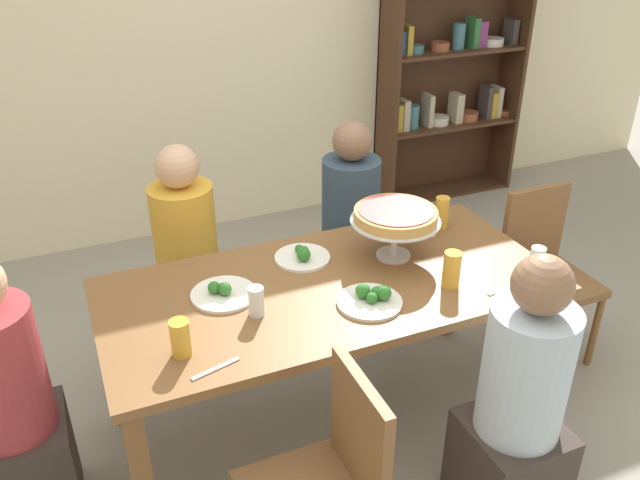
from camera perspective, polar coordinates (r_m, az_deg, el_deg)
The scene contains 21 objects.
ground_plane at distance 3.10m, azimuth 0.75°, elevation -15.44°, with size 12.00×12.00×0.00m, color gray.
rear_partition at distance 4.40m, azimuth -11.35°, elevation 18.13°, with size 8.00×0.12×2.80m, color beige.
dining_table at distance 2.69m, azimuth 0.84°, elevation -5.36°, with size 1.84×0.86×0.74m.
bookshelf at distance 5.03m, azimuth 11.48°, elevation 15.87°, with size 1.11×0.30×2.21m.
diner_head_west at distance 2.64m, azimuth -25.28°, elevation -13.87°, with size 0.34×0.34×1.15m.
diner_near_right at distance 2.50m, azimuth 16.84°, elevation -14.63°, with size 0.34×0.34×1.15m.
diner_far_left at distance 3.25m, azimuth -11.38°, elevation -2.83°, with size 0.34×0.34×1.15m.
diner_far_right at distance 3.48m, azimuth 2.62°, elevation -0.02°, with size 0.34×0.34×1.15m.
chair_head_east at distance 3.44m, azimuth 18.90°, elevation -2.21°, with size 0.40×0.40×0.87m.
deep_dish_pizza_stand at distance 2.76m, azimuth 6.62°, elevation 1.97°, with size 0.38×0.38×0.23m.
salad_plate_near_diner at distance 2.80m, azimuth -1.54°, elevation -1.42°, with size 0.24×0.24×0.07m.
salad_plate_far_diner at distance 2.59m, azimuth -8.49°, elevation -4.56°, with size 0.26×0.26×0.07m.
salad_plate_spare at distance 2.52m, azimuth 4.51°, elevation -5.10°, with size 0.26×0.26×0.07m.
beer_glass_amber_tall at distance 2.64m, azimuth 11.44°, elevation -2.54°, with size 0.07×0.07×0.15m, color gold.
beer_glass_amber_short at distance 3.10m, azimuth 10.61°, elevation 2.41°, with size 0.07×0.07×0.15m, color gold.
beer_glass_amber_spare at distance 2.28m, azimuth -12.10°, elevation -8.39°, with size 0.07×0.07×0.14m, color gold.
water_glass_clear_near at distance 2.84m, azimuth 18.46°, elevation -1.64°, with size 0.06×0.06×0.11m, color white.
water_glass_clear_far at distance 2.44m, azimuth -5.60°, elevation -5.35°, with size 0.06×0.06×0.12m, color white.
water_glass_clear_spare at distance 3.03m, azimuth 9.53°, elevation 1.37°, with size 0.07×0.07×0.10m, color white.
cutlery_fork_near at distance 2.24m, azimuth -9.11°, elevation -11.05°, with size 0.18×0.02×0.01m, color silver.
cutlery_knife_near at distance 2.71m, azimuth 15.88°, elevation -4.10°, with size 0.18×0.02×0.01m, color silver.
Camera 1 is at (-0.91, -2.04, 2.15)m, focal length 36.59 mm.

